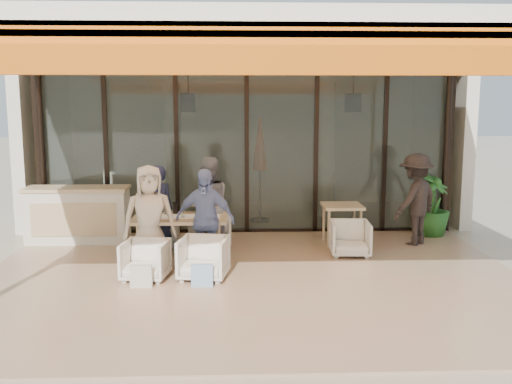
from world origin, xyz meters
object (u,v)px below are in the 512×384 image
diner_cream (149,218)px  side_chair (350,237)px  chair_near_right (203,256)px  diner_navy (157,210)px  chair_far_left (162,230)px  standing_woman (416,200)px  side_table (342,210)px  host_counter (78,215)px  chair_near_left (145,258)px  diner_grey (207,206)px  chair_far_right (209,228)px  potted_palm (432,205)px  dining_table (180,220)px  diner_periwinkle (205,220)px

diner_cream → side_chair: 3.33m
chair_near_right → diner_navy: bearing=130.8°
chair_far_left → diner_cream: diner_cream is taller
side_chair → standing_woman: (1.31, 0.70, 0.50)m
chair_far_left → side_table: size_ratio=0.82×
host_counter → diner_cream: size_ratio=1.14×
chair_near_left → chair_near_right: bearing=7.9°
diner_grey → side_chair: bearing=159.9°
chair_far_left → diner_navy: (0.00, -0.50, 0.46)m
diner_grey → standing_woman: same height
diner_cream → side_chair: size_ratio=2.46×
chair_far_right → chair_near_left: 2.08m
chair_near_right → potted_palm: bearing=40.9°
dining_table → chair_far_left: (-0.41, 0.94, -0.38)m
dining_table → diner_periwinkle: bearing=-47.0°
chair_far_left → diner_grey: (0.84, -0.50, 0.53)m
diner_grey → diner_periwinkle: 0.90m
chair_near_left → chair_near_right: (0.84, 0.00, 0.02)m
chair_near_left → diner_periwinkle: diner_periwinkle is taller
host_counter → dining_table: host_counter is taller
standing_woman → chair_far_right: bearing=-39.7°
diner_navy → side_chair: (3.23, -0.22, -0.43)m
host_counter → chair_near_left: bearing=-55.4°
diner_cream → side_chair: diner_cream is taller
chair_near_left → potted_palm: size_ratio=0.53×
host_counter → diner_cream: (1.57, -1.77, 0.28)m
chair_far_right → potted_palm: (4.25, 0.65, 0.27)m
dining_table → chair_near_right: dining_table is taller
diner_cream → side_chair: bearing=-1.3°
side_chair → side_table: bearing=93.7°
diner_periwinkle → side_chair: 2.52m
diner_periwinkle → side_chair: bearing=28.6°
standing_woman → diner_navy: bearing=-33.4°
host_counter → chair_near_right: (2.41, -2.27, -0.19)m
chair_far_right → diner_cream: bearing=47.1°
side_table → potted_palm: bearing=18.5°
chair_far_right → diner_cream: diner_cream is taller
side_chair → chair_near_left: bearing=-156.2°
dining_table → chair_near_left: 1.10m
diner_grey → chair_far_left: bearing=-45.7°
chair_far_right → chair_near_right: 1.90m
chair_far_left → diner_grey: diner_grey is taller
side_chair → chair_far_right: bearing=167.0°
diner_grey → diner_navy: bearing=-14.9°
dining_table → diner_navy: diner_navy is taller
chair_near_right → diner_cream: bearing=159.1°
side_chair → diner_cream: bearing=-164.4°
chair_near_right → diner_cream: size_ratio=0.43×
diner_grey → side_chair: diner_grey is taller
chair_far_right → chair_far_left: bearing=-12.0°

